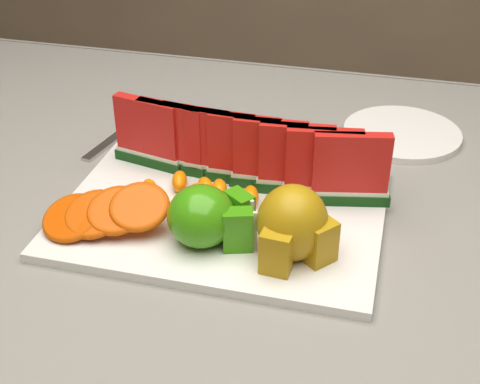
{
  "coord_description": "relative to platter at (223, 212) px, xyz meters",
  "views": [
    {
      "loc": [
        0.22,
        -0.67,
        1.24
      ],
      "look_at": [
        0.05,
        -0.02,
        0.81
      ],
      "focal_mm": 50.0,
      "sensor_mm": 36.0,
      "label": 1
    }
  ],
  "objects": [
    {
      "name": "pear_cluster",
      "position": [
        0.1,
        -0.07,
        0.04
      ],
      "size": [
        0.1,
        0.1,
        0.09
      ],
      "color": "#B9711B",
      "rests_on": "platter"
    },
    {
      "name": "table",
      "position": [
        -0.03,
        -0.0,
        -0.11
      ],
      "size": [
        1.4,
        0.9,
        0.75
      ],
      "color": "#453319",
      "rests_on": "ground"
    },
    {
      "name": "tablecloth",
      "position": [
        -0.03,
        -0.0,
        -0.05
      ],
      "size": [
        1.53,
        1.03,
        0.2
      ],
      "color": "gray",
      "rests_on": "table"
    },
    {
      "name": "orange_fan_back",
      "position": [
        0.01,
        0.12,
        0.03
      ],
      "size": [
        0.34,
        0.11,
        0.05
      ],
      "color": "#E46A00",
      "rests_on": "platter"
    },
    {
      "name": "watermelon_row",
      "position": [
        0.01,
        0.07,
        0.05
      ],
      "size": [
        0.39,
        0.07,
        0.1
      ],
      "color": "#093B0D",
      "rests_on": "platter"
    },
    {
      "name": "apple_cluster",
      "position": [
        0.0,
        -0.07,
        0.04
      ],
      "size": [
        0.11,
        0.09,
        0.07
      ],
      "color": "#278E0E",
      "rests_on": "platter"
    },
    {
      "name": "side_plate",
      "position": [
        0.21,
        0.28,
        -0.0
      ],
      "size": [
        0.21,
        0.21,
        0.01
      ],
      "color": "silver",
      "rests_on": "tablecloth"
    },
    {
      "name": "platter",
      "position": [
        0.0,
        0.0,
        0.0
      ],
      "size": [
        0.4,
        0.3,
        0.01
      ],
      "color": "silver",
      "rests_on": "tablecloth"
    },
    {
      "name": "fork",
      "position": [
        -0.21,
        0.18,
        -0.0
      ],
      "size": [
        0.05,
        0.19,
        0.0
      ],
      "color": "silver",
      "rests_on": "tablecloth"
    },
    {
      "name": "tangerine_segments",
      "position": [
        -0.01,
        0.01,
        0.02
      ],
      "size": [
        0.21,
        0.07,
        0.02
      ],
      "color": "orange",
      "rests_on": "platter"
    },
    {
      "name": "orange_fan_front",
      "position": [
        -0.12,
        -0.08,
        0.03
      ],
      "size": [
        0.16,
        0.11,
        0.05
      ],
      "color": "#E46A00",
      "rests_on": "platter"
    }
  ]
}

